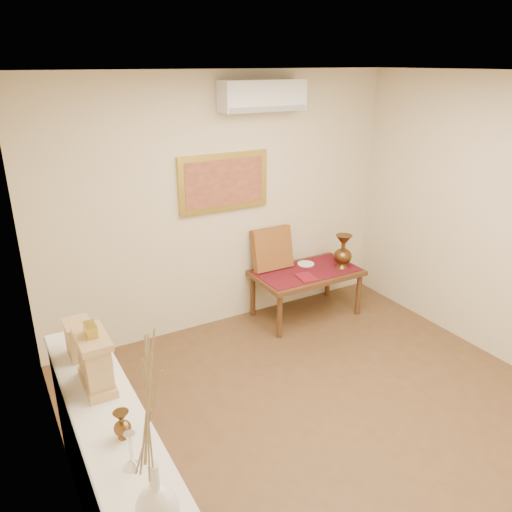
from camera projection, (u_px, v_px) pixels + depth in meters
floor at (352, 437)px, 3.93m from camera, size 4.50×4.50×0.00m
ceiling at (385, 73)px, 2.95m from camera, size 4.50×4.50×0.00m
wall_back at (223, 205)px, 5.27m from camera, size 4.00×0.02×2.70m
wall_left at (63, 361)px, 2.52m from camera, size 0.02×4.50×2.70m
white_vase at (151, 445)px, 1.84m from camera, size 0.18×0.18×0.93m
candlestick at (131, 450)px, 2.32m from camera, size 0.09×0.09×0.20m
brass_urn_small at (122, 421)px, 2.51m from camera, size 0.09×0.09×0.20m
table_cloth at (307, 271)px, 5.65m from camera, size 1.14×0.59×0.01m
brass_urn_tall at (343, 248)px, 5.65m from camera, size 0.21×0.21×0.47m
plate at (306, 264)px, 5.81m from camera, size 0.20×0.20×0.01m
menu at (306, 277)px, 5.45m from camera, size 0.21×0.27×0.01m
cushion at (272, 249)px, 5.62m from camera, size 0.48×0.20×0.49m
display_ledge at (115, 478)px, 2.92m from camera, size 0.37×2.02×0.98m
mantel_clock at (95, 360)px, 2.89m from camera, size 0.17×0.36×0.41m
wooden_chest at (80, 339)px, 3.21m from camera, size 0.16×0.21×0.24m
low_table at (307, 276)px, 5.67m from camera, size 1.20×0.70×0.55m
painting at (224, 182)px, 5.15m from camera, size 1.00×0.06×0.60m
ac_unit at (263, 96)px, 4.94m from camera, size 0.90×0.25×0.30m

